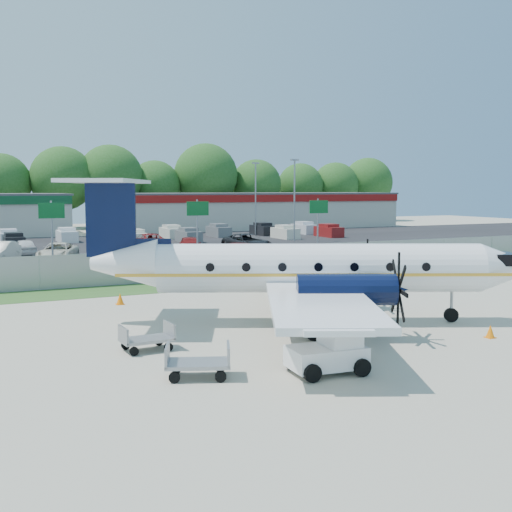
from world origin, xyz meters
name	(u,v)px	position (x,y,z in m)	size (l,w,h in m)	color
ground	(314,320)	(0.00, 0.00, 0.00)	(170.00, 170.00, 0.00)	#B3AC97
grass_verge	(214,284)	(0.00, 12.00, 0.01)	(170.00, 4.00, 0.02)	#2D561E
access_road	(178,271)	(0.00, 19.00, 0.01)	(170.00, 8.00, 0.02)	black
parking_lot	(111,247)	(0.00, 40.00, 0.01)	(170.00, 32.00, 0.02)	black
perimeter_fence	(202,264)	(0.00, 14.00, 1.00)	(120.00, 0.06, 1.99)	gray
building_east	(252,210)	(26.00, 61.98, 2.63)	(44.40, 12.40, 5.24)	beige
sign_left	(52,220)	(-8.00, 22.91, 3.61)	(1.80, 0.26, 5.00)	gray
sign_mid	(198,217)	(3.00, 22.91, 3.61)	(1.80, 0.26, 5.00)	gray
sign_right	(318,215)	(14.00, 22.91, 3.61)	(1.80, 0.26, 5.00)	gray
light_pole_ne	(294,194)	(20.00, 38.00, 5.23)	(0.90, 0.35, 9.09)	gray
light_pole_se	(256,194)	(20.00, 48.00, 5.23)	(0.90, 0.35, 9.09)	gray
tree_line	(59,228)	(0.00, 74.00, 0.00)	(112.00, 6.00, 14.00)	#1F4F17
aircraft	(309,268)	(-0.49, -0.42, 2.41)	(19.99, 19.39, 6.23)	white
pushback_tug	(330,354)	(-3.80, -7.39, 0.62)	(2.49, 1.87, 1.29)	white
baggage_cart_near	(198,362)	(-7.77, -6.10, 0.49)	(2.29, 1.85, 1.04)	gray
baggage_cart_far	(147,339)	(-8.28, -2.16, 0.45)	(1.88, 1.20, 0.96)	gray
cone_port_wing	(490,332)	(4.47, -6.02, 0.25)	(0.37, 0.37, 0.52)	orange
cone_starboard_wing	(120,299)	(-6.91, 7.51, 0.27)	(0.41, 0.41, 0.58)	orange
road_car_mid	(236,264)	(5.41, 21.02, 0.00)	(2.71, 5.88, 1.63)	maroon
road_car_east	(508,254)	(30.73, 17.66, 0.00)	(2.54, 5.50, 1.53)	black
parked_car_a	(0,264)	(-11.16, 29.32, 0.00)	(1.82, 5.21, 1.72)	beige
parked_car_b	(58,262)	(-6.80, 28.78, 0.00)	(2.50, 5.43, 1.51)	beige
parked_car_c	(138,257)	(0.01, 29.53, 0.00)	(1.54, 4.42, 1.46)	black
parked_car_d	(190,254)	(4.78, 29.77, 0.00)	(1.89, 4.70, 1.60)	maroon
parked_car_e	(247,252)	(10.30, 29.44, 0.00)	(2.79, 6.04, 1.68)	black
parked_car_f	(25,255)	(-8.73, 34.92, 0.00)	(1.71, 4.26, 1.45)	silver
parked_car_g	(149,251)	(2.40, 34.59, 0.00)	(2.74, 5.93, 1.65)	maroon
far_parking_rows	(100,243)	(0.00, 45.00, 0.00)	(56.00, 10.00, 1.60)	gray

